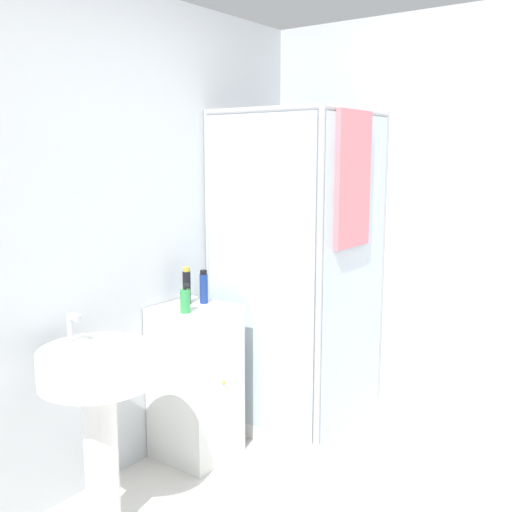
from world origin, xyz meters
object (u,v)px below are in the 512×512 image
sink (98,392)px  soap_dispenser (185,301)px  shampoo_bottle_blue (204,287)px  shampoo_bottle_tall_black (187,286)px

sink → soap_dispenser: 0.71m
shampoo_bottle_blue → sink: bearing=-170.9°
soap_dispenser → shampoo_bottle_tall_black: shampoo_bottle_tall_black is taller
sink → shampoo_bottle_tall_black: 0.88m
soap_dispenser → shampoo_bottle_blue: (0.21, 0.06, 0.03)m
sink → shampoo_bottle_tall_black: shampoo_bottle_tall_black is taller
sink → soap_dispenser: size_ratio=6.24×
soap_dispenser → sink: bearing=-172.8°
sink → shampoo_bottle_tall_black: (0.80, 0.21, 0.31)m
sink → shampoo_bottle_blue: shampoo_bottle_blue is taller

